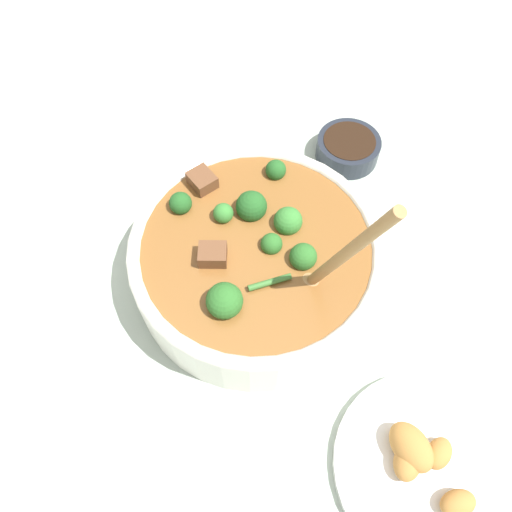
{
  "coord_description": "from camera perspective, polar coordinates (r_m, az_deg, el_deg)",
  "views": [
    {
      "loc": [
        -0.18,
        0.24,
        0.57
      ],
      "look_at": [
        0.0,
        0.0,
        0.05
      ],
      "focal_mm": 35.0,
      "sensor_mm": 36.0,
      "label": 1
    }
  ],
  "objects": [
    {
      "name": "stew_bowl",
      "position": [
        0.6,
        -0.0,
        -0.25
      ],
      "size": [
        0.3,
        0.3,
        0.26
      ],
      "color": "white",
      "rests_on": "ground_plane"
    },
    {
      "name": "food_plate",
      "position": [
        0.59,
        19.14,
        -21.82
      ],
      "size": [
        0.2,
        0.2,
        0.05
      ],
      "color": "white",
      "rests_on": "ground_plane"
    },
    {
      "name": "ground_plane",
      "position": [
        0.64,
        0.0,
        -2.4
      ],
      "size": [
        4.0,
        4.0,
        0.0
      ],
      "primitive_type": "plane",
      "color": "#ADBCAD"
    },
    {
      "name": "empty_plate",
      "position": [
        0.71,
        -25.6,
        -1.28
      ],
      "size": [
        0.2,
        0.2,
        0.02
      ],
      "color": "white",
      "rests_on": "ground_plane"
    },
    {
      "name": "condiment_bowl",
      "position": [
        0.76,
        10.48,
        12.08
      ],
      "size": [
        0.09,
        0.09,
        0.03
      ],
      "color": "#232833",
      "rests_on": "ground_plane"
    }
  ]
}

